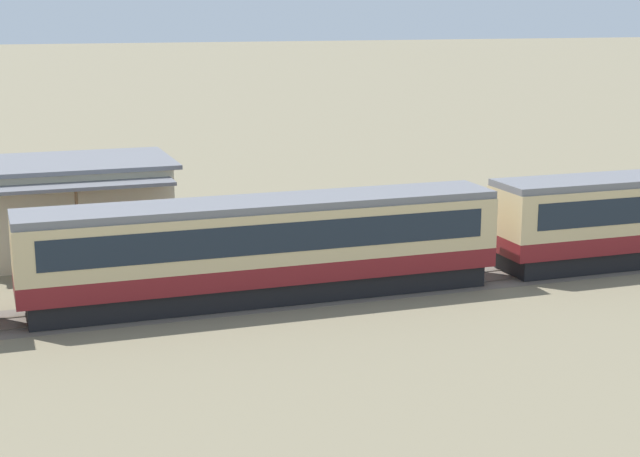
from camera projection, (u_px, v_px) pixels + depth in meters
The scene contains 3 objects.
passenger_train at pixel (270, 244), 39.18m from camera, with size 101.31×3.11×4.09m.
railway_track at pixel (225, 303), 39.06m from camera, with size 170.22×3.60×0.04m.
station_building at pixel (69, 207), 46.20m from camera, with size 9.74×7.83×4.53m.
Camera 1 is at (-31.82, -35.89, 11.49)m, focal length 55.00 mm.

